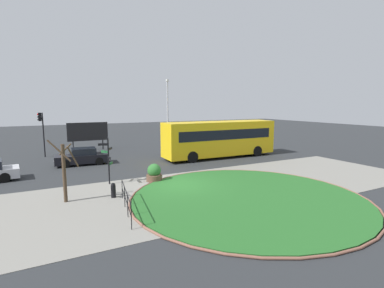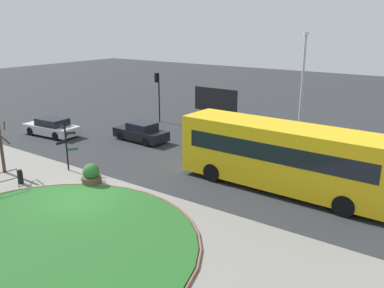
# 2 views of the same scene
# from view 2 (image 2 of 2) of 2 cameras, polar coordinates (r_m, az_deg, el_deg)

# --- Properties ---
(ground) EXTENTS (120.00, 120.00, 0.00)m
(ground) POSITION_cam_2_polar(r_m,az_deg,el_deg) (20.38, -15.88, -7.64)
(ground) COLOR #282B2D
(sidewalk_paving) EXTENTS (32.00, 9.00, 0.02)m
(sidewalk_paving) POSITION_cam_2_polar(r_m,az_deg,el_deg) (19.58, -19.32, -8.96)
(sidewalk_paving) COLOR gray
(sidewalk_paving) RESTS_ON ground
(grass_island) EXTENTS (12.23, 12.23, 0.10)m
(grass_island) POSITION_cam_2_polar(r_m,az_deg,el_deg) (16.78, -21.06, -13.49)
(grass_island) COLOR #235B23
(grass_island) RESTS_ON ground
(grass_kerb_ring) EXTENTS (12.54, 12.54, 0.11)m
(grass_kerb_ring) POSITION_cam_2_polar(r_m,az_deg,el_deg) (16.78, -21.06, -13.48)
(grass_kerb_ring) COLOR brown
(grass_kerb_ring) RESTS_ON ground
(signpost_directional) EXTENTS (0.93, 1.18, 2.96)m
(signpost_directional) POSITION_cam_2_polar(r_m,az_deg,el_deg) (24.02, -17.33, 0.17)
(signpost_directional) COLOR black
(signpost_directional) RESTS_ON ground
(bollard_foreground) EXTENTS (0.26, 0.26, 0.82)m
(bollard_foreground) POSITION_cam_2_polar(r_m,az_deg,el_deg) (23.20, -23.10, -4.25)
(bollard_foreground) COLOR black
(bollard_foreground) RESTS_ON ground
(bus_yellow) EXTENTS (10.93, 2.79, 3.37)m
(bus_yellow) POSITION_cam_2_polar(r_m,az_deg,el_deg) (20.69, 12.79, -1.67)
(bus_yellow) COLOR yellow
(bus_yellow) RESTS_ON ground
(car_near_lane) EXTENTS (4.22, 1.92, 1.38)m
(car_near_lane) POSITION_cam_2_polar(r_m,az_deg,el_deg) (29.34, -7.22, 1.65)
(car_near_lane) COLOR black
(car_near_lane) RESTS_ON ground
(car_far_lane) EXTENTS (4.61, 2.12, 1.35)m
(car_far_lane) POSITION_cam_2_polar(r_m,az_deg,el_deg) (32.34, -19.24, 2.25)
(car_far_lane) COLOR #B7B7BC
(car_far_lane) RESTS_ON ground
(traffic_light_near) EXTENTS (0.49, 0.28, 4.20)m
(traffic_light_near) POSITION_cam_2_polar(r_m,az_deg,el_deg) (34.59, -4.89, 8.10)
(traffic_light_near) COLOR black
(traffic_light_near) RESTS_ON ground
(lamppost_tall) EXTENTS (0.32, 0.32, 7.68)m
(lamppost_tall) POSITION_cam_2_polar(r_m,az_deg,el_deg) (27.79, 15.28, 7.73)
(lamppost_tall) COLOR #B7B7BC
(lamppost_tall) RESTS_ON ground
(billboard_left) EXTENTS (4.19, 0.17, 3.02)m
(billboard_left) POSITION_cam_2_polar(r_m,az_deg,el_deg) (34.05, 3.39, 6.17)
(billboard_left) COLOR black
(billboard_left) RESTS_ON ground
(planter_near_signpost) EXTENTS (1.03, 1.03, 1.16)m
(planter_near_signpost) POSITION_cam_2_polar(r_m,az_deg,el_deg) (21.91, -14.06, -4.30)
(planter_near_signpost) COLOR brown
(planter_near_signpost) RESTS_ON ground
(street_tree_bare) EXTENTS (1.46, 1.20, 3.31)m
(street_tree_bare) POSITION_cam_2_polar(r_m,az_deg,el_deg) (24.92, -25.51, 0.02)
(street_tree_bare) COLOR #423323
(street_tree_bare) RESTS_ON ground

